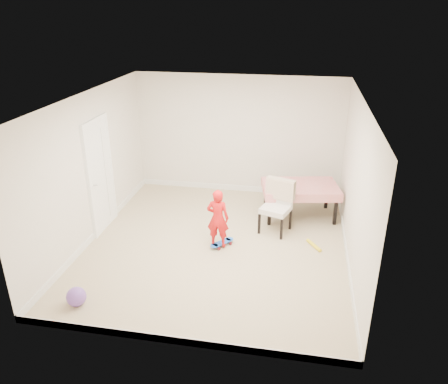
% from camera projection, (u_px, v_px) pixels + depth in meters
% --- Properties ---
extents(ground, '(5.00, 5.00, 0.00)m').
position_uv_depth(ground, '(216.00, 245.00, 7.75)').
color(ground, tan).
rests_on(ground, ground).
extents(ceiling, '(4.50, 5.00, 0.04)m').
position_uv_depth(ceiling, '(215.00, 100.00, 6.71)').
color(ceiling, silver).
rests_on(ceiling, wall_back).
extents(wall_back, '(4.50, 0.04, 2.60)m').
position_uv_depth(wall_back, '(238.00, 136.00, 9.46)').
color(wall_back, silver).
rests_on(wall_back, ground).
extents(wall_front, '(4.50, 0.04, 2.60)m').
position_uv_depth(wall_front, '(173.00, 256.00, 4.99)').
color(wall_front, silver).
rests_on(wall_front, ground).
extents(wall_left, '(0.04, 5.00, 2.60)m').
position_uv_depth(wall_left, '(91.00, 168.00, 7.60)').
color(wall_left, silver).
rests_on(wall_left, ground).
extents(wall_right, '(0.04, 5.00, 2.60)m').
position_uv_depth(wall_right, '(355.00, 186.00, 6.86)').
color(wall_right, silver).
rests_on(wall_right, ground).
extents(door, '(0.11, 0.94, 2.11)m').
position_uv_depth(door, '(100.00, 177.00, 7.98)').
color(door, white).
rests_on(door, ground).
extents(baseboard_back, '(4.50, 0.02, 0.12)m').
position_uv_depth(baseboard_back, '(238.00, 188.00, 9.97)').
color(baseboard_back, white).
rests_on(baseboard_back, ground).
extents(baseboard_front, '(4.50, 0.02, 0.12)m').
position_uv_depth(baseboard_front, '(178.00, 340.00, 5.48)').
color(baseboard_front, white).
rests_on(baseboard_front, ground).
extents(baseboard_left, '(0.02, 5.00, 0.12)m').
position_uv_depth(baseboard_left, '(98.00, 231.00, 8.09)').
color(baseboard_left, white).
rests_on(baseboard_left, ground).
extents(baseboard_right, '(0.02, 5.00, 0.12)m').
position_uv_depth(baseboard_right, '(347.00, 254.00, 7.35)').
color(baseboard_right, white).
rests_on(baseboard_right, ground).
extents(dining_table, '(1.60, 1.18, 0.68)m').
position_uv_depth(dining_table, '(299.00, 201.00, 8.67)').
color(dining_table, '#BE0A0C').
rests_on(dining_table, ground).
extents(dining_chair, '(0.71, 0.76, 0.99)m').
position_uv_depth(dining_chair, '(276.00, 207.00, 8.02)').
color(dining_chair, silver).
rests_on(dining_chair, ground).
extents(skateboard, '(0.45, 0.50, 0.07)m').
position_uv_depth(skateboard, '(222.00, 244.00, 7.71)').
color(skateboard, blue).
rests_on(skateboard, ground).
extents(child, '(0.39, 0.26, 1.06)m').
position_uv_depth(child, '(218.00, 220.00, 7.48)').
color(child, red).
rests_on(child, ground).
extents(balloon, '(0.28, 0.28, 0.28)m').
position_uv_depth(balloon, '(76.00, 297.00, 6.16)').
color(balloon, '#784CB7').
rests_on(balloon, ground).
extents(foam_toy, '(0.27, 0.37, 0.06)m').
position_uv_depth(foam_toy, '(314.00, 245.00, 7.68)').
color(foam_toy, yellow).
rests_on(foam_toy, ground).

